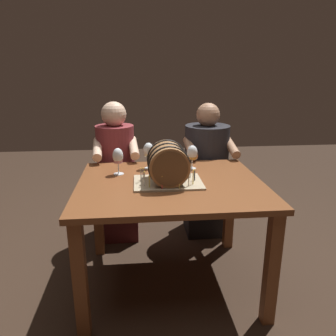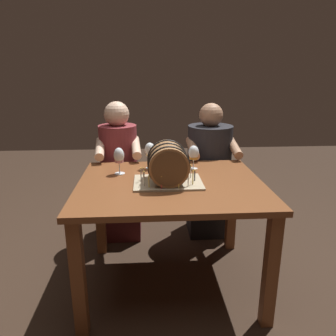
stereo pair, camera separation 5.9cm
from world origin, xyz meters
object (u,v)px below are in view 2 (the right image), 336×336
at_px(wine_glass_rose, 119,157).
at_px(person_seated_right, 209,174).
at_px(wine_glass_empty, 176,152).
at_px(wine_glass_white, 150,151).
at_px(dining_table, 171,198).
at_px(wine_glass_amber, 194,154).
at_px(barrel_cake, 168,165).
at_px(person_seated_left, 120,178).

relative_size(wine_glass_rose, person_seated_right, 0.16).
bearing_deg(wine_glass_rose, wine_glass_empty, 11.91).
bearing_deg(wine_glass_rose, wine_glass_white, 28.41).
bearing_deg(wine_glass_white, dining_table, -67.65).
distance_m(dining_table, wine_glass_amber, 0.40).
distance_m(barrel_cake, person_seated_left, 0.88).
bearing_deg(wine_glass_empty, person_seated_right, 53.01).
height_order(wine_glass_white, person_seated_left, person_seated_left).
height_order(barrel_cake, person_seated_left, person_seated_left).
bearing_deg(wine_glass_empty, dining_table, -102.13).
xyz_separation_m(wine_glass_empty, person_seated_right, (0.33, 0.44, -0.31)).
height_order(barrel_cake, wine_glass_amber, barrel_cake).
relative_size(person_seated_left, person_seated_right, 1.02).
bearing_deg(person_seated_right, person_seated_left, -179.96).
height_order(wine_glass_rose, wine_glass_empty, wine_glass_empty).
distance_m(barrel_cake, wine_glass_rose, 0.38).
xyz_separation_m(barrel_cake, wine_glass_empty, (0.08, 0.30, 0.00)).
distance_m(person_seated_left, person_seated_right, 0.77).
relative_size(wine_glass_empty, person_seated_right, 0.16).
bearing_deg(person_seated_left, wine_glass_rose, -84.48).
xyz_separation_m(wine_glass_rose, wine_glass_white, (0.21, 0.11, 0.01)).
relative_size(barrel_cake, wine_glass_rose, 2.33).
relative_size(wine_glass_white, person_seated_right, 0.16).
bearing_deg(wine_glass_amber, dining_table, -123.96).
bearing_deg(dining_table, wine_glass_empty, 77.87).
height_order(wine_glass_white, wine_glass_empty, wine_glass_white).
distance_m(barrel_cake, wine_glass_amber, 0.36).
xyz_separation_m(wine_glass_rose, person_seated_right, (0.72, 0.52, -0.30)).
distance_m(wine_glass_rose, wine_glass_amber, 0.53).
bearing_deg(wine_glass_amber, wine_glass_empty, 178.29).
relative_size(dining_table, wine_glass_white, 6.19).
relative_size(dining_table, person_seated_right, 1.01).
bearing_deg(wine_glass_white, wine_glass_amber, -6.26).
bearing_deg(person_seated_right, wine_glass_empty, -126.99).
distance_m(wine_glass_empty, wine_glass_amber, 0.13).
distance_m(wine_glass_rose, wine_glass_empty, 0.41).
height_order(barrel_cake, wine_glass_white, barrel_cake).
bearing_deg(person_seated_right, barrel_cake, -118.93).
bearing_deg(person_seated_left, wine_glass_empty, -44.24).
height_order(dining_table, wine_glass_empty, wine_glass_empty).
relative_size(wine_glass_empty, wine_glass_amber, 1.10).
distance_m(wine_glass_white, person_seated_left, 0.59).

